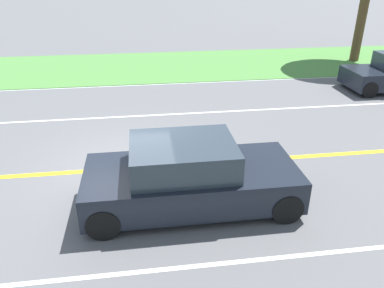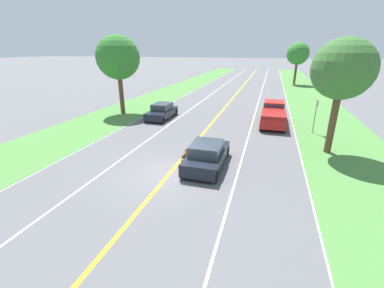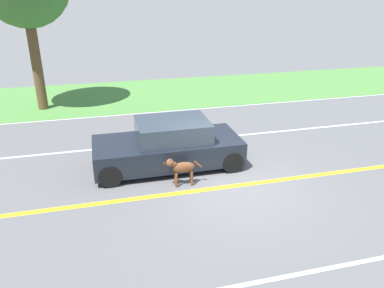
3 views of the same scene
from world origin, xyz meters
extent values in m
plane|color=#5B5B5E|center=(0.00, 0.00, 0.00)|extent=(400.00, 400.00, 0.00)
cube|color=yellow|center=(0.00, 0.00, 0.00)|extent=(0.18, 160.00, 0.01)
cube|color=white|center=(7.00, 0.00, 0.00)|extent=(0.14, 160.00, 0.01)
cube|color=white|center=(-7.00, 0.00, 0.00)|extent=(0.14, 160.00, 0.01)
cube|color=white|center=(3.50, 0.00, 0.00)|extent=(0.10, 160.00, 0.01)
cube|color=white|center=(-3.50, 0.00, 0.00)|extent=(0.10, 160.00, 0.01)
cube|color=#4C843D|center=(-10.00, 0.00, 0.01)|extent=(6.00, 160.00, 0.03)
cube|color=black|center=(1.68, 1.47, 0.52)|extent=(1.88, 4.31, 0.69)
cube|color=#2D3842|center=(1.68, 1.29, 1.15)|extent=(1.62, 2.07, 0.57)
cylinder|color=black|center=(2.53, 3.21, 0.32)|extent=(0.22, 0.63, 0.63)
cylinder|color=black|center=(2.53, -0.27, 0.32)|extent=(0.22, 0.63, 0.63)
cylinder|color=black|center=(0.83, 3.21, 0.32)|extent=(0.22, 0.63, 0.63)
cylinder|color=black|center=(0.83, -0.27, 0.32)|extent=(0.22, 0.63, 0.63)
ellipsoid|color=brown|center=(0.39, 1.28, 0.55)|extent=(0.21, 0.61, 0.29)
cylinder|color=brown|center=(0.47, 1.49, 0.20)|extent=(0.07, 0.07, 0.40)
cylinder|color=brown|center=(0.46, 1.06, 0.20)|extent=(0.07, 0.07, 0.40)
cylinder|color=brown|center=(0.33, 1.49, 0.20)|extent=(0.07, 0.07, 0.40)
cylinder|color=brown|center=(0.32, 1.06, 0.20)|extent=(0.07, 0.07, 0.40)
cylinder|color=brown|center=(0.40, 1.54, 0.66)|extent=(0.13, 0.17, 0.16)
sphere|color=brown|center=(0.40, 1.64, 0.72)|extent=(0.21, 0.21, 0.21)
ellipsoid|color=#331E14|center=(0.40, 1.79, 0.70)|extent=(0.10, 0.10, 0.08)
cone|color=#55301C|center=(0.46, 1.63, 0.80)|extent=(0.07, 0.07, 0.09)
cone|color=#55301C|center=(0.34, 1.63, 0.80)|extent=(0.07, 0.07, 0.09)
cylinder|color=brown|center=(0.38, 0.88, 0.59)|extent=(0.05, 0.23, 0.23)
cube|color=red|center=(5.23, 11.60, 0.67)|extent=(2.00, 5.68, 0.80)
cube|color=red|center=(5.23, 13.24, 1.41)|extent=(1.76, 2.15, 0.68)
cube|color=#2D3842|center=(5.23, 13.24, 1.51)|extent=(1.78, 2.17, 0.30)
cube|color=maroon|center=(5.23, 10.40, 1.21)|extent=(1.96, 3.23, 0.28)
cylinder|color=black|center=(6.14, 13.82, 0.44)|extent=(0.22, 0.88, 0.88)
cylinder|color=black|center=(6.14, 9.37, 0.44)|extent=(0.22, 0.88, 0.88)
cylinder|color=black|center=(4.32, 13.82, 0.44)|extent=(0.22, 0.88, 0.88)
cylinder|color=black|center=(4.32, 9.37, 0.44)|extent=(0.22, 0.88, 0.88)
cube|color=black|center=(-5.02, 10.71, 0.50)|extent=(1.78, 4.22, 0.67)
cube|color=#2D3842|center=(-5.02, 10.88, 1.12)|extent=(1.53, 2.02, 0.57)
cylinder|color=black|center=(-5.82, 9.00, 0.30)|extent=(0.22, 0.61, 0.61)
cylinder|color=black|center=(-5.82, 12.42, 0.30)|extent=(0.22, 0.61, 0.61)
cylinder|color=black|center=(-4.22, 9.00, 0.30)|extent=(0.22, 0.61, 0.61)
cylinder|color=black|center=(-4.22, 12.42, 0.30)|extent=(0.22, 0.61, 0.61)
cylinder|color=brown|center=(8.65, 5.70, 2.02)|extent=(0.42, 0.42, 4.05)
sphere|color=#3D7033|center=(8.65, 5.70, 5.20)|extent=(3.54, 3.54, 3.54)
cylinder|color=brown|center=(8.96, 41.09, 2.12)|extent=(0.44, 0.44, 4.25)
sphere|color=#337A2D|center=(8.96, 41.09, 5.52)|extent=(3.93, 3.93, 3.93)
cylinder|color=brown|center=(-9.71, 11.50, 2.07)|extent=(0.45, 0.45, 4.15)
sphere|color=#337A2D|center=(-9.71, 11.50, 5.52)|extent=(4.21, 4.21, 4.21)
cylinder|color=gray|center=(8.29, 9.82, 1.33)|extent=(0.08, 0.08, 2.66)
cube|color=white|center=(8.35, 9.82, 2.41)|extent=(0.03, 0.64, 0.40)
camera|label=1|loc=(8.19, 0.57, 4.60)|focal=35.00mm
camera|label=2|loc=(4.70, -11.55, 6.27)|focal=24.00mm
camera|label=3|loc=(-8.36, 3.30, 5.00)|focal=35.00mm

